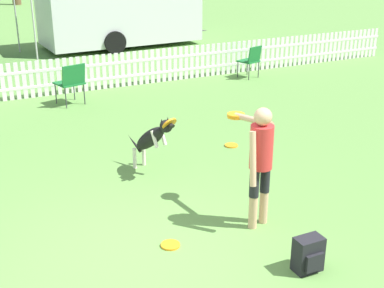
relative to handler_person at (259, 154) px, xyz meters
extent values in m
plane|color=#5B8C42|center=(-1.56, -0.11, -0.95)|extent=(240.00, 240.00, 0.00)
cylinder|color=tan|center=(-0.09, -0.06, -0.74)|extent=(0.11, 0.11, 0.43)
cylinder|color=black|center=(-0.09, -0.06, -0.35)|extent=(0.12, 0.12, 0.35)
cylinder|color=tan|center=(0.10, 0.00, -0.74)|extent=(0.11, 0.11, 0.43)
cylinder|color=black|center=(0.10, 0.00, -0.35)|extent=(0.12, 0.12, 0.35)
cylinder|color=red|center=(0.00, -0.03, 0.10)|extent=(0.35, 0.35, 0.54)
sphere|color=tan|center=(0.00, -0.03, 0.48)|extent=(0.22, 0.22, 0.22)
cylinder|color=tan|center=(-0.18, -0.14, 0.02)|extent=(0.13, 0.21, 0.66)
cylinder|color=tan|center=(0.11, 0.34, 0.31)|extent=(0.19, 0.66, 0.14)
cylinder|color=orange|center=(0.05, 0.66, 0.27)|extent=(0.23, 0.23, 0.02)
cylinder|color=orange|center=(0.05, 0.66, 0.29)|extent=(0.23, 0.23, 0.02)
ellipsoid|color=black|center=(-0.61, 2.04, -0.40)|extent=(0.45, 0.77, 0.63)
ellipsoid|color=silver|center=(-0.61, 2.04, -0.45)|extent=(0.24, 0.40, 0.32)
sphere|color=black|center=(-0.50, 1.67, -0.10)|extent=(0.19, 0.19, 0.19)
cone|color=black|center=(-0.48, 1.60, -0.05)|extent=(0.15, 0.19, 0.16)
cylinder|color=orange|center=(-0.48, 1.60, -0.05)|extent=(0.26, 0.22, 0.19)
cone|color=black|center=(-0.45, 1.71, -0.03)|extent=(0.06, 0.06, 0.08)
cone|color=black|center=(-0.56, 1.68, -0.03)|extent=(0.06, 0.06, 0.08)
cylinder|color=silver|center=(-0.61, 2.34, -0.79)|extent=(0.06, 0.06, 0.33)
cylinder|color=silver|center=(-0.78, 2.29, -0.79)|extent=(0.06, 0.06, 0.33)
cylinder|color=silver|center=(-0.47, 1.86, -0.33)|extent=(0.10, 0.17, 0.26)
cylinder|color=silver|center=(-0.63, 1.82, -0.33)|extent=(0.10, 0.17, 0.26)
cone|color=black|center=(-0.73, 2.43, -0.59)|extent=(0.15, 0.35, 0.23)
cylinder|color=orange|center=(1.04, 2.44, -0.94)|extent=(0.23, 0.23, 0.02)
cylinder|color=orange|center=(-1.18, 0.00, -0.94)|extent=(0.23, 0.23, 0.02)
cube|color=black|center=(-0.04, -1.09, -0.76)|extent=(0.31, 0.19, 0.40)
cube|color=black|center=(-0.04, -1.21, -0.80)|extent=(0.22, 0.04, 0.20)
cube|color=white|center=(-1.56, 6.93, -0.71)|extent=(20.32, 0.04, 0.06)
cube|color=white|center=(-1.56, 6.93, -0.36)|extent=(20.32, 0.04, 0.06)
cube|color=white|center=(-2.09, 6.93, -0.54)|extent=(0.09, 0.02, 0.82)
cube|color=white|center=(-1.93, 6.93, -0.54)|extent=(0.09, 0.02, 0.82)
cube|color=white|center=(-1.78, 6.93, -0.54)|extent=(0.09, 0.02, 0.82)
cube|color=white|center=(-1.63, 6.93, -0.54)|extent=(0.09, 0.02, 0.82)
cube|color=white|center=(-1.48, 6.93, -0.54)|extent=(0.09, 0.02, 0.82)
cube|color=white|center=(-1.33, 6.93, -0.54)|extent=(0.09, 0.02, 0.82)
cube|color=white|center=(-1.18, 6.93, -0.54)|extent=(0.09, 0.02, 0.82)
cube|color=white|center=(-1.02, 6.93, -0.54)|extent=(0.09, 0.02, 0.82)
cube|color=white|center=(-0.87, 6.93, -0.54)|extent=(0.09, 0.02, 0.82)
cube|color=white|center=(-0.72, 6.93, -0.54)|extent=(0.09, 0.02, 0.82)
cube|color=white|center=(-0.57, 6.93, -0.54)|extent=(0.09, 0.02, 0.82)
cube|color=white|center=(-0.42, 6.93, -0.54)|extent=(0.09, 0.02, 0.82)
cube|color=white|center=(-0.27, 6.93, -0.54)|extent=(0.09, 0.02, 0.82)
cube|color=white|center=(-0.12, 6.93, -0.54)|extent=(0.09, 0.02, 0.82)
cube|color=white|center=(0.04, 6.93, -0.54)|extent=(0.09, 0.02, 0.82)
cube|color=white|center=(0.19, 6.93, -0.54)|extent=(0.09, 0.02, 0.82)
cube|color=white|center=(0.34, 6.93, -0.54)|extent=(0.09, 0.02, 0.82)
cube|color=white|center=(0.49, 6.93, -0.54)|extent=(0.09, 0.02, 0.82)
cube|color=white|center=(0.64, 6.93, -0.54)|extent=(0.09, 0.02, 0.82)
cube|color=white|center=(0.79, 6.93, -0.54)|extent=(0.09, 0.02, 0.82)
cube|color=white|center=(0.95, 6.93, -0.54)|extent=(0.09, 0.02, 0.82)
cube|color=white|center=(1.10, 6.93, -0.54)|extent=(0.09, 0.02, 0.82)
cube|color=white|center=(1.25, 6.93, -0.54)|extent=(0.09, 0.02, 0.82)
cube|color=white|center=(1.40, 6.93, -0.54)|extent=(0.09, 0.02, 0.82)
cube|color=white|center=(1.55, 6.93, -0.54)|extent=(0.09, 0.02, 0.82)
cube|color=white|center=(1.70, 6.93, -0.54)|extent=(0.09, 0.02, 0.82)
cube|color=white|center=(1.86, 6.93, -0.54)|extent=(0.09, 0.02, 0.82)
cube|color=white|center=(2.01, 6.93, -0.54)|extent=(0.09, 0.02, 0.82)
cube|color=white|center=(2.16, 6.93, -0.54)|extent=(0.09, 0.02, 0.82)
cube|color=white|center=(2.31, 6.93, -0.54)|extent=(0.09, 0.02, 0.82)
cube|color=white|center=(2.46, 6.93, -0.54)|extent=(0.09, 0.02, 0.82)
cube|color=white|center=(2.61, 6.93, -0.54)|extent=(0.09, 0.02, 0.82)
cube|color=white|center=(2.77, 6.93, -0.54)|extent=(0.09, 0.02, 0.82)
cube|color=white|center=(2.92, 6.93, -0.54)|extent=(0.09, 0.02, 0.82)
cube|color=white|center=(3.07, 6.93, -0.54)|extent=(0.09, 0.02, 0.82)
cube|color=white|center=(3.22, 6.93, -0.54)|extent=(0.09, 0.02, 0.82)
cube|color=white|center=(3.37, 6.93, -0.54)|extent=(0.09, 0.02, 0.82)
cube|color=white|center=(3.52, 6.93, -0.54)|extent=(0.09, 0.02, 0.82)
cube|color=white|center=(3.68, 6.93, -0.54)|extent=(0.09, 0.02, 0.82)
cube|color=white|center=(3.83, 6.93, -0.54)|extent=(0.09, 0.02, 0.82)
cube|color=white|center=(3.98, 6.93, -0.54)|extent=(0.09, 0.02, 0.82)
cube|color=white|center=(4.13, 6.93, -0.54)|extent=(0.09, 0.02, 0.82)
cube|color=white|center=(4.28, 6.93, -0.54)|extent=(0.09, 0.02, 0.82)
cube|color=white|center=(4.43, 6.93, -0.54)|extent=(0.09, 0.02, 0.82)
cube|color=white|center=(4.59, 6.93, -0.54)|extent=(0.09, 0.02, 0.82)
cube|color=white|center=(4.74, 6.93, -0.54)|extent=(0.09, 0.02, 0.82)
cube|color=white|center=(4.89, 6.93, -0.54)|extent=(0.09, 0.02, 0.82)
cube|color=white|center=(5.04, 6.93, -0.54)|extent=(0.09, 0.02, 0.82)
cube|color=white|center=(5.19, 6.93, -0.54)|extent=(0.09, 0.02, 0.82)
cube|color=white|center=(5.34, 6.93, -0.54)|extent=(0.09, 0.02, 0.82)
cube|color=white|center=(5.50, 6.93, -0.54)|extent=(0.09, 0.02, 0.82)
cube|color=white|center=(5.65, 6.93, -0.54)|extent=(0.09, 0.02, 0.82)
cube|color=white|center=(5.80, 6.93, -0.54)|extent=(0.09, 0.02, 0.82)
cube|color=white|center=(5.95, 6.93, -0.54)|extent=(0.09, 0.02, 0.82)
cube|color=white|center=(6.10, 6.93, -0.54)|extent=(0.09, 0.02, 0.82)
cube|color=white|center=(6.25, 6.93, -0.54)|extent=(0.09, 0.02, 0.82)
cube|color=white|center=(6.40, 6.93, -0.54)|extent=(0.09, 0.02, 0.82)
cube|color=white|center=(6.56, 6.93, -0.54)|extent=(0.09, 0.02, 0.82)
cube|color=white|center=(6.71, 6.93, -0.54)|extent=(0.09, 0.02, 0.82)
cube|color=white|center=(6.86, 6.93, -0.54)|extent=(0.09, 0.02, 0.82)
cube|color=white|center=(7.01, 6.93, -0.54)|extent=(0.09, 0.02, 0.82)
cube|color=white|center=(7.16, 6.93, -0.54)|extent=(0.09, 0.02, 0.82)
cube|color=white|center=(7.31, 6.93, -0.54)|extent=(0.09, 0.02, 0.82)
cube|color=white|center=(7.47, 6.93, -0.54)|extent=(0.09, 0.02, 0.82)
cube|color=white|center=(7.62, 6.93, -0.54)|extent=(0.09, 0.02, 0.82)
cube|color=white|center=(7.77, 6.93, -0.54)|extent=(0.09, 0.02, 0.82)
cube|color=white|center=(7.92, 6.93, -0.54)|extent=(0.09, 0.02, 0.82)
cube|color=white|center=(8.07, 6.93, -0.54)|extent=(0.09, 0.02, 0.82)
cube|color=white|center=(8.22, 6.93, -0.54)|extent=(0.09, 0.02, 0.82)
cube|color=white|center=(8.38, 6.93, -0.54)|extent=(0.09, 0.02, 0.82)
cube|color=white|center=(8.53, 6.93, -0.54)|extent=(0.09, 0.02, 0.82)
cylinder|color=#333338|center=(-0.69, 6.36, -0.72)|extent=(0.02, 0.02, 0.46)
cylinder|color=#333338|center=(-1.11, 6.25, -0.72)|extent=(0.02, 0.02, 0.46)
cylinder|color=#333338|center=(-0.57, 5.94, -0.72)|extent=(0.02, 0.02, 0.46)
cylinder|color=#333338|center=(-1.00, 5.82, -0.72)|extent=(0.02, 0.02, 0.46)
cube|color=#19662D|center=(-0.84, 6.09, -0.49)|extent=(0.63, 0.63, 0.03)
cube|color=#19662D|center=(-0.78, 5.87, -0.27)|extent=(0.52, 0.22, 0.44)
cylinder|color=#333338|center=(3.91, 6.62, -0.74)|extent=(0.02, 0.02, 0.42)
cylinder|color=#333338|center=(3.55, 6.50, -0.74)|extent=(0.02, 0.02, 0.42)
cylinder|color=#333338|center=(4.02, 6.26, -0.74)|extent=(0.02, 0.02, 0.42)
cylinder|color=#333338|center=(3.67, 6.15, -0.74)|extent=(0.02, 0.02, 0.42)
cube|color=#19662D|center=(3.79, 6.38, -0.53)|extent=(0.55, 0.55, 0.03)
cube|color=#19662D|center=(3.85, 6.19, -0.33)|extent=(0.44, 0.22, 0.40)
cylinder|color=#B2B2B2|center=(-0.92, 9.17, 0.18)|extent=(0.04, 0.04, 2.27)
cylinder|color=#B2B2B2|center=(-0.92, 12.15, 0.18)|extent=(0.04, 0.04, 2.27)
cube|color=silver|center=(2.24, 11.72, 0.27)|extent=(5.00, 2.28, 2.14)
cone|color=#3F3F42|center=(5.09, 11.86, -0.70)|extent=(0.81, 0.24, 0.20)
cylinder|color=black|center=(1.58, 12.71, -0.61)|extent=(0.69, 0.21, 0.68)
cylinder|color=black|center=(1.68, 10.67, -0.61)|extent=(0.69, 0.21, 0.68)
camera|label=1|loc=(-3.31, -4.96, 2.45)|focal=50.00mm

